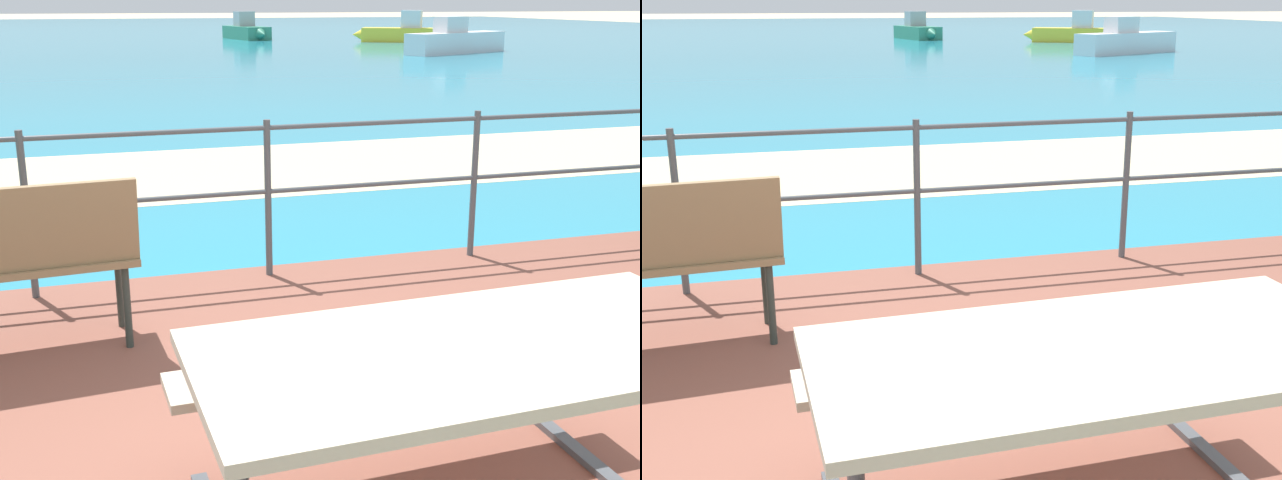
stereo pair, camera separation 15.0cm
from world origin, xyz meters
The scene contains 8 objects.
patio_paving centered at (0.00, 0.00, 0.03)m, with size 6.40×5.20×0.06m, color brown.
sea_water centered at (0.00, 40.00, 0.01)m, with size 90.00×90.00×0.01m, color teal.
beach_strip centered at (0.00, 6.12, 0.01)m, with size 54.00×2.82×0.01m, color beige.
picnic_table centered at (-0.04, -0.55, 0.66)m, with size 1.76×1.55×0.78m.
railing_fence centered at (0.00, 2.42, 0.72)m, with size 5.94×0.04×1.03m.
boat_near centered at (11.96, 24.04, 0.44)m, with size 4.80×2.85×1.26m.
boat_mid centered at (13.13, 31.88, 0.43)m, with size 4.16×2.84×1.38m.
boat_far centered at (6.92, 36.53, 0.41)m, with size 1.82×3.84×1.30m.
Camera 1 is at (-1.13, -2.50, 1.81)m, focal length 44.92 mm.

